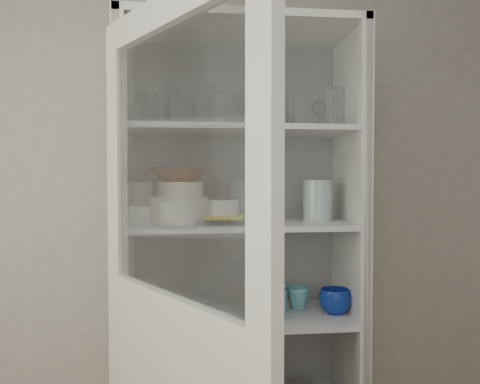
% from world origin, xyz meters
% --- Properties ---
extents(wall_back, '(3.60, 0.02, 2.60)m').
position_xyz_m(wall_back, '(0.00, 1.50, 1.30)').
color(wall_back, gray).
rests_on(wall_back, ground).
extents(pantry_cabinet, '(1.00, 0.45, 2.10)m').
position_xyz_m(pantry_cabinet, '(0.20, 1.34, 0.94)').
color(pantry_cabinet, silver).
rests_on(pantry_cabinet, floor).
extents(cupboard_door, '(0.51, 0.78, 2.00)m').
position_xyz_m(cupboard_door, '(-0.06, 0.67, 0.87)').
color(cupboard_door, silver).
rests_on(cupboard_door, floor).
extents(tumbler_0, '(0.08, 0.08, 0.14)m').
position_xyz_m(tumbler_0, '(-0.21, 1.12, 1.73)').
color(tumbler_0, silver).
rests_on(tumbler_0, shelf_glass).
extents(tumbler_1, '(0.08, 0.08, 0.15)m').
position_xyz_m(tumbler_1, '(-0.17, 1.14, 1.73)').
color(tumbler_1, silver).
rests_on(tumbler_1, shelf_glass).
extents(tumbler_2, '(0.09, 0.09, 0.15)m').
position_xyz_m(tumbler_2, '(0.05, 1.11, 1.74)').
color(tumbler_2, silver).
rests_on(tumbler_2, shelf_glass).
extents(tumbler_3, '(0.09, 0.09, 0.14)m').
position_xyz_m(tumbler_3, '(0.26, 1.12, 1.73)').
color(tumbler_3, silver).
rests_on(tumbler_3, shelf_glass).
extents(tumbler_4, '(0.08, 0.08, 0.13)m').
position_xyz_m(tumbler_4, '(0.28, 1.12, 1.73)').
color(tumbler_4, silver).
rests_on(tumbler_4, shelf_glass).
extents(tumbler_5, '(0.09, 0.09, 0.13)m').
position_xyz_m(tumbler_5, '(0.35, 1.16, 1.73)').
color(tumbler_5, silver).
rests_on(tumbler_5, shelf_glass).
extents(tumbler_6, '(0.09, 0.09, 0.15)m').
position_xyz_m(tumbler_6, '(0.57, 1.13, 1.74)').
color(tumbler_6, silver).
rests_on(tumbler_6, shelf_glass).
extents(tumbler_7, '(0.09, 0.09, 0.14)m').
position_xyz_m(tumbler_7, '(-0.21, 1.28, 1.73)').
color(tumbler_7, silver).
rests_on(tumbler_7, shelf_glass).
extents(tumbler_8, '(0.09, 0.09, 0.13)m').
position_xyz_m(tumbler_8, '(-0.14, 1.29, 1.73)').
color(tumbler_8, silver).
rests_on(tumbler_8, shelf_glass).
extents(tumbler_9, '(0.07, 0.07, 0.13)m').
position_xyz_m(tumbler_9, '(-0.02, 1.28, 1.73)').
color(tumbler_9, silver).
rests_on(tumbler_9, shelf_glass).
extents(tumbler_10, '(0.07, 0.07, 0.14)m').
position_xyz_m(tumbler_10, '(0.18, 1.25, 1.73)').
color(tumbler_10, silver).
rests_on(tumbler_10, shelf_glass).
extents(tumbler_11, '(0.08, 0.08, 0.13)m').
position_xyz_m(tumbler_11, '(0.40, 1.26, 1.73)').
color(tumbler_11, silver).
rests_on(tumbler_11, shelf_glass).
extents(goblet_0, '(0.07, 0.07, 0.16)m').
position_xyz_m(goblet_0, '(0.02, 1.36, 1.74)').
color(goblet_0, silver).
rests_on(goblet_0, shelf_glass).
extents(goblet_1, '(0.07, 0.07, 0.16)m').
position_xyz_m(goblet_1, '(0.22, 1.38, 1.74)').
color(goblet_1, silver).
rests_on(goblet_1, shelf_glass).
extents(goblet_2, '(0.08, 0.08, 0.18)m').
position_xyz_m(goblet_2, '(0.22, 1.38, 1.75)').
color(goblet_2, silver).
rests_on(goblet_2, shelf_glass).
extents(goblet_3, '(0.07, 0.07, 0.16)m').
position_xyz_m(goblet_3, '(0.58, 1.38, 1.74)').
color(goblet_3, silver).
rests_on(goblet_3, shelf_glass).
extents(plate_stack_front, '(0.24, 0.24, 0.11)m').
position_xyz_m(plate_stack_front, '(-0.06, 1.24, 1.32)').
color(plate_stack_front, white).
rests_on(plate_stack_front, shelf_plates).
extents(plate_stack_back, '(0.23, 0.23, 0.07)m').
position_xyz_m(plate_stack_back, '(-0.21, 1.36, 1.30)').
color(plate_stack_back, white).
rests_on(plate_stack_back, shelf_plates).
extents(cream_bowl, '(0.25, 0.25, 0.06)m').
position_xyz_m(cream_bowl, '(-0.06, 1.24, 1.40)').
color(cream_bowl, '#F7EAC9').
rests_on(cream_bowl, plate_stack_front).
extents(terracotta_bowl, '(0.29, 0.29, 0.06)m').
position_xyz_m(terracotta_bowl, '(-0.06, 1.24, 1.46)').
color(terracotta_bowl, brown).
rests_on(terracotta_bowl, cream_bowl).
extents(glass_platter, '(0.44, 0.44, 0.02)m').
position_xyz_m(glass_platter, '(0.12, 1.26, 1.27)').
color(glass_platter, silver).
rests_on(glass_platter, shelf_plates).
extents(yellow_trivet, '(0.22, 0.22, 0.01)m').
position_xyz_m(yellow_trivet, '(0.12, 1.26, 1.29)').
color(yellow_trivet, yellow).
rests_on(yellow_trivet, glass_platter).
extents(white_ramekin, '(0.16, 0.16, 0.07)m').
position_xyz_m(white_ramekin, '(0.12, 1.26, 1.33)').
color(white_ramekin, white).
rests_on(white_ramekin, yellow_trivet).
extents(grey_bowl_stack, '(0.13, 0.13, 0.18)m').
position_xyz_m(grey_bowl_stack, '(0.54, 1.27, 1.35)').
color(grey_bowl_stack, '#A4B8B5').
rests_on(grey_bowl_stack, shelf_plates).
extents(mug_blue, '(0.14, 0.14, 0.11)m').
position_xyz_m(mug_blue, '(0.61, 1.23, 0.91)').
color(mug_blue, navy).
rests_on(mug_blue, shelf_mugs).
extents(mug_teal, '(0.13, 0.13, 0.10)m').
position_xyz_m(mug_teal, '(0.47, 1.32, 0.91)').
color(mug_teal, teal).
rests_on(mug_teal, shelf_mugs).
extents(mug_white, '(0.13, 0.13, 0.10)m').
position_xyz_m(mug_white, '(0.31, 1.15, 0.91)').
color(mug_white, white).
rests_on(mug_white, shelf_mugs).
extents(teal_jar, '(0.10, 0.10, 0.12)m').
position_xyz_m(teal_jar, '(0.36, 1.28, 0.92)').
color(teal_jar, teal).
rests_on(teal_jar, shelf_mugs).
extents(measuring_cups, '(0.09, 0.09, 0.04)m').
position_xyz_m(measuring_cups, '(-0.11, 1.18, 0.88)').
color(measuring_cups, silver).
rests_on(measuring_cups, shelf_mugs).
extents(white_canister, '(0.14, 0.14, 0.14)m').
position_xyz_m(white_canister, '(-0.21, 1.33, 0.93)').
color(white_canister, white).
rests_on(white_canister, shelf_mugs).
extents(tumbler_12, '(0.08, 0.08, 0.15)m').
position_xyz_m(tumbler_12, '(-0.13, 1.27, 1.74)').
color(tumbler_12, silver).
rests_on(tumbler_12, shelf_glass).
extents(tumbler_13, '(0.07, 0.07, 0.14)m').
position_xyz_m(tumbler_13, '(0.11, 1.22, 1.73)').
color(tumbler_13, silver).
rests_on(tumbler_13, shelf_glass).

